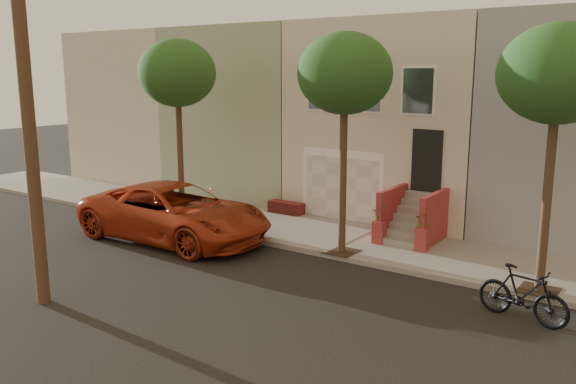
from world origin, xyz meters
The scene contains 9 objects.
ground centered at (0.00, 0.00, 0.00)m, with size 90.00×90.00×0.00m, color black.
sidewalk centered at (0.00, 5.35, 0.07)m, with size 40.00×3.70×0.15m, color gray.
house_row centered at (0.00, 11.19, 3.64)m, with size 33.10×11.70×7.00m.
tree_left centered at (-5.50, 3.90, 5.26)m, with size 2.70×2.57×6.30m.
tree_mid centered at (1.00, 3.90, 5.26)m, with size 2.70×2.57×6.30m.
tree_right centered at (6.50, 3.90, 5.26)m, with size 2.70×2.57×6.30m.
utility_pole centered at (8.00, -3.20, 5.19)m, with size 23.60×1.22×10.00m.
pickup_truck centered at (-4.29, 2.36, 0.91)m, with size 3.02×6.55×1.82m, color #A63016.
motorcycle centered at (6.52, 2.15, 0.61)m, with size 0.57×2.03×1.22m, color black.
Camera 1 is at (9.32, -10.76, 5.35)m, focal length 37.11 mm.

